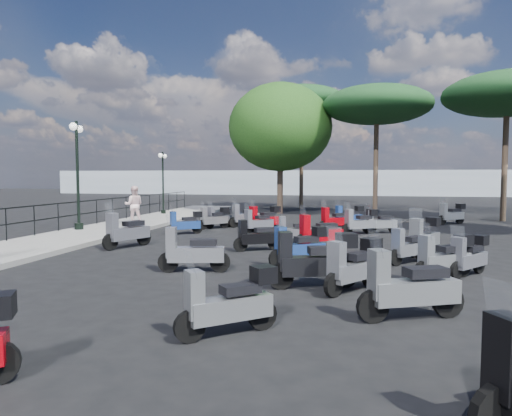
% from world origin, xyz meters
% --- Properties ---
extents(ground, '(120.00, 120.00, 0.00)m').
position_xyz_m(ground, '(0.00, 0.00, 0.00)').
color(ground, black).
rests_on(ground, ground).
extents(sidewalk, '(3.00, 30.00, 0.15)m').
position_xyz_m(sidewalk, '(-6.50, 3.00, 0.07)').
color(sidewalk, slate).
rests_on(sidewalk, ground).
extents(railing, '(0.04, 26.04, 1.10)m').
position_xyz_m(railing, '(-7.80, 2.80, 0.90)').
color(railing, black).
rests_on(railing, sidewalk).
extents(lamp_post_1, '(0.64, 1.22, 4.33)m').
position_xyz_m(lamp_post_1, '(-7.40, 2.85, 2.62)').
color(lamp_post_1, black).
rests_on(lamp_post_1, sidewalk).
extents(lamp_post_2, '(0.33, 1.03, 3.52)m').
position_xyz_m(lamp_post_2, '(-7.23, 10.90, 2.16)').
color(lamp_post_2, black).
rests_on(lamp_post_2, sidewalk).
extents(pedestrian_far, '(1.01, 0.91, 1.70)m').
position_xyz_m(pedestrian_far, '(-6.25, 5.36, 1.00)').
color(pedestrian_far, beige).
rests_on(pedestrian_far, sidewalk).
extents(scooter_1, '(0.96, 1.73, 1.47)m').
position_xyz_m(scooter_1, '(-3.67, -0.29, 0.51)').
color(scooter_1, black).
rests_on(scooter_1, ground).
extents(scooter_2, '(1.14, 1.24, 1.22)m').
position_xyz_m(scooter_2, '(-2.48, 5.34, 0.46)').
color(scooter_2, black).
rests_on(scooter_2, ground).
extents(scooter_3, '(1.36, 1.18, 1.35)m').
position_xyz_m(scooter_3, '(-1.32, 6.34, 0.47)').
color(scooter_3, black).
rests_on(scooter_3, ground).
extents(scooter_5, '(1.71, 0.66, 1.38)m').
position_xyz_m(scooter_5, '(-0.34, -3.37, 0.48)').
color(scooter_5, black).
rests_on(scooter_5, ground).
extents(scooter_6, '(1.38, 0.91, 1.24)m').
position_xyz_m(scooter_6, '(0.53, -0.02, 0.43)').
color(scooter_6, black).
rests_on(scooter_6, ground).
extents(scooter_7, '(1.23, 1.05, 1.18)m').
position_xyz_m(scooter_7, '(-3.04, 3.29, 0.44)').
color(scooter_7, black).
rests_on(scooter_7, ground).
extents(scooter_8, '(1.28, 1.34, 1.35)m').
position_xyz_m(scooter_8, '(-0.22, 5.07, 0.51)').
color(scooter_8, black).
rests_on(scooter_8, ground).
extents(scooter_9, '(0.98, 1.28, 1.21)m').
position_xyz_m(scooter_9, '(-2.39, 5.78, 0.42)').
color(scooter_9, black).
rests_on(scooter_9, ground).
extents(scooter_10, '(1.32, 1.15, 1.27)m').
position_xyz_m(scooter_10, '(1.65, -7.38, 0.48)').
color(scooter_10, black).
rests_on(scooter_10, ground).
extents(scooter_11, '(1.14, 1.45, 1.34)m').
position_xyz_m(scooter_11, '(3.41, -4.46, 0.51)').
color(scooter_11, black).
rests_on(scooter_11, ground).
extents(scooter_12, '(1.45, 1.05, 1.31)m').
position_xyz_m(scooter_12, '(2.08, -2.10, 0.49)').
color(scooter_12, black).
rests_on(scooter_12, ground).
extents(scooter_13, '(1.46, 0.69, 1.20)m').
position_xyz_m(scooter_13, '(1.50, 1.64, 0.42)').
color(scooter_13, black).
rests_on(scooter_13, ground).
extents(scooter_14, '(1.16, 1.16, 1.23)m').
position_xyz_m(scooter_14, '(-0.32, 4.21, 0.43)').
color(scooter_14, black).
rests_on(scooter_14, ground).
extents(scooter_15, '(1.38, 0.96, 1.23)m').
position_xyz_m(scooter_15, '(3.24, 7.45, 0.47)').
color(scooter_15, black).
rests_on(scooter_15, ground).
extents(scooter_17, '(1.07, 1.26, 1.20)m').
position_xyz_m(scooter_17, '(5.99, -2.51, 0.45)').
color(scooter_17, black).
rests_on(scooter_17, ground).
extents(scooter_18, '(1.81, 0.87, 1.49)m').
position_xyz_m(scooter_18, '(2.63, -4.34, 0.56)').
color(scooter_18, black).
rests_on(scooter_18, ground).
extents(scooter_19, '(1.53, 1.07, 1.40)m').
position_xyz_m(scooter_19, '(2.37, 0.77, 0.49)').
color(scooter_19, black).
rests_on(scooter_19, ground).
extents(scooter_20, '(1.40, 1.09, 1.29)m').
position_xyz_m(scooter_20, '(3.69, 4.69, 0.49)').
color(scooter_20, black).
rests_on(scooter_20, ground).
extents(scooter_21, '(1.36, 1.04, 1.28)m').
position_xyz_m(scooter_21, '(2.68, 5.65, 0.44)').
color(scooter_21, black).
rests_on(scooter_21, ground).
extents(scooter_22, '(1.73, 0.94, 1.46)m').
position_xyz_m(scooter_22, '(4.26, -6.12, 0.51)').
color(scooter_22, black).
rests_on(scooter_22, ground).
extents(scooter_23, '(1.40, 1.10, 1.29)m').
position_xyz_m(scooter_23, '(5.38, -2.94, 0.49)').
color(scooter_23, black).
rests_on(scooter_23, ground).
extents(scooter_24, '(1.10, 1.21, 1.23)m').
position_xyz_m(scooter_24, '(4.82, -1.21, 0.43)').
color(scooter_24, black).
rests_on(scooter_24, ground).
extents(scooter_25, '(1.08, 1.58, 1.41)m').
position_xyz_m(scooter_25, '(5.44, 0.29, 0.53)').
color(scooter_25, black).
rests_on(scooter_25, ground).
extents(scooter_26, '(1.46, 0.74, 1.22)m').
position_xyz_m(scooter_26, '(4.48, 5.21, 0.42)').
color(scooter_26, black).
rests_on(scooter_26, ground).
extents(scooter_27, '(1.39, 1.12, 1.30)m').
position_xyz_m(scooter_27, '(8.01, 9.38, 0.49)').
color(scooter_27, black).
rests_on(scooter_27, ground).
extents(broadleaf_tree, '(6.26, 6.26, 7.90)m').
position_xyz_m(broadleaf_tree, '(-0.93, 13.99, 5.23)').
color(broadleaf_tree, '#38281E').
rests_on(broadleaf_tree, ground).
extents(pine_0, '(6.25, 6.25, 7.42)m').
position_xyz_m(pine_0, '(4.70, 13.54, 6.31)').
color(pine_0, '#38281E').
rests_on(pine_0, ground).
extents(pine_1, '(6.31, 6.31, 7.49)m').
position_xyz_m(pine_1, '(10.94, 11.70, 6.37)').
color(pine_1, '#38281E').
rests_on(pine_1, ground).
extents(pine_2, '(6.06, 6.06, 8.51)m').
position_xyz_m(pine_2, '(-0.09, 18.31, 7.42)').
color(pine_2, '#38281E').
rests_on(pine_2, ground).
extents(distant_hills, '(70.00, 8.00, 3.00)m').
position_xyz_m(distant_hills, '(0.00, 45.00, 1.50)').
color(distant_hills, gray).
rests_on(distant_hills, ground).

